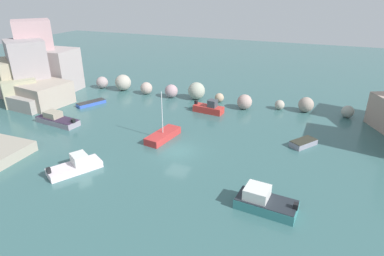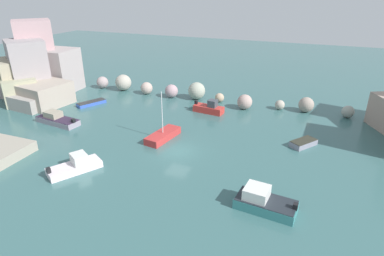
# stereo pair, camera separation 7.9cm
# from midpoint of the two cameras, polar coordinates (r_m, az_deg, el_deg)

# --- Properties ---
(cove_water) EXTENTS (160.00, 160.00, 0.00)m
(cove_water) POSITION_cam_midpoint_polar(r_m,az_deg,el_deg) (35.82, -2.53, -4.11)
(cove_water) COLOR #396363
(cove_water) RESTS_ON ground
(cliff_headland_left) EXTENTS (19.01, 17.59, 11.67)m
(cliff_headland_left) POSITION_cam_midpoint_polar(r_m,az_deg,el_deg) (60.04, -26.21, 8.64)
(cliff_headland_left) COLOR #AD9D8E
(cliff_headland_left) RESTS_ON ground
(rock_breakwater) EXTENTS (41.71, 4.21, 2.73)m
(rock_breakwater) POSITION_cam_midpoint_polar(r_m,az_deg,el_deg) (52.09, -0.61, 6.41)
(rock_breakwater) COLOR #A39091
(rock_breakwater) RESTS_ON ground
(channel_buoy) EXTENTS (0.53, 0.53, 0.53)m
(channel_buoy) POSITION_cam_midpoint_polar(r_m,az_deg,el_deg) (46.41, 4.70, 2.93)
(channel_buoy) COLOR gold
(channel_buoy) RESTS_ON cove_water
(moored_boat_0) EXTENTS (3.12, 4.48, 0.55)m
(moored_boat_0) POSITION_cam_midpoint_polar(r_m,az_deg,el_deg) (51.89, -17.24, 4.22)
(moored_boat_0) COLOR blue
(moored_boat_0) RESTS_ON cove_water
(moored_boat_1) EXTENTS (6.41, 2.78, 1.57)m
(moored_boat_1) POSITION_cam_midpoint_polar(r_m,az_deg,el_deg) (46.25, -22.63, 1.41)
(moored_boat_1) COLOR gray
(moored_boat_1) RESTS_ON cove_water
(moored_boat_2) EXTENTS (4.46, 2.12, 1.96)m
(moored_boat_2) POSITION_cam_midpoint_polar(r_m,az_deg,el_deg) (46.46, 3.08, 3.52)
(moored_boat_2) COLOR red
(moored_boat_2) RESTS_ON cove_water
(moored_boat_3) EXTENTS (4.34, 5.37, 1.66)m
(moored_boat_3) POSITION_cam_midpoint_polar(r_m,az_deg,el_deg) (33.99, -19.75, -6.24)
(moored_boat_3) COLOR white
(moored_boat_3) RESTS_ON cove_water
(moored_boat_4) EXTENTS (5.08, 2.80, 1.85)m
(moored_boat_4) POSITION_cam_midpoint_polar(r_m,az_deg,el_deg) (27.57, 12.57, -12.53)
(moored_boat_4) COLOR teal
(moored_boat_4) RESTS_ON cove_water
(moored_boat_5) EXTENTS (2.63, 5.28, 5.86)m
(moored_boat_5) POSITION_cam_midpoint_polar(r_m,az_deg,el_deg) (38.55, -5.08, -1.33)
(moored_boat_5) COLOR #BF3332
(moored_boat_5) RESTS_ON cove_water
(moored_boat_6) EXTENTS (3.04, 3.41, 0.69)m
(moored_boat_6) POSITION_cam_midpoint_polar(r_m,az_deg,el_deg) (38.97, 19.07, -2.50)
(moored_boat_6) COLOR gray
(moored_boat_6) RESTS_ON cove_water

